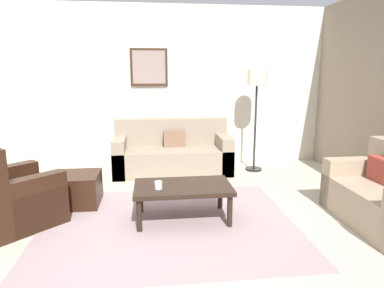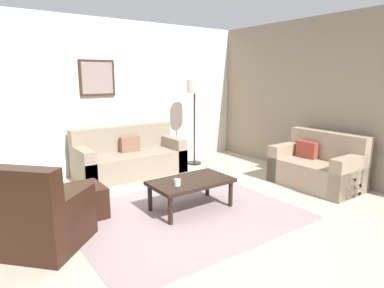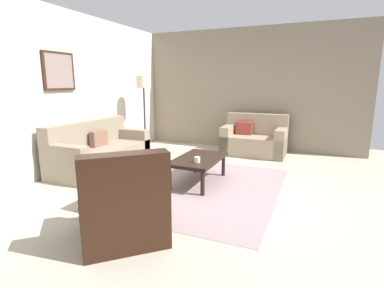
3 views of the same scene
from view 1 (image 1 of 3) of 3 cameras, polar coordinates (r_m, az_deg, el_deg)
The scene contains 10 objects.
ground_plane at distance 3.93m, azimuth -3.94°, elevation -13.20°, with size 8.00×8.00×0.00m, color #B2A893.
rear_partition at distance 6.16m, azimuth -5.39°, elevation 9.43°, with size 6.00×0.12×2.80m, color silver.
area_rug at distance 3.93m, azimuth -3.94°, elevation -13.15°, with size 2.80×2.26×0.01m, color gray.
couch_main at distance 5.84m, azimuth -3.33°, elevation -1.60°, with size 1.93×0.86×0.88m.
armchair_leather at distance 4.25m, azimuth -28.34°, elevation -8.21°, with size 1.13×1.13×0.95m.
ottoman at distance 4.63m, azimuth -18.66°, elevation -7.19°, with size 0.56×0.56×0.40m, color black.
coffee_table at distance 3.91m, azimuth -1.54°, elevation -7.60°, with size 1.10×0.64×0.41m.
cup at distance 3.78m, azimuth -5.65°, elevation -6.87°, with size 0.08×0.08×0.08m, color white.
lamp_standing at distance 5.80m, azimuth 10.78°, elevation 9.21°, with size 0.32×0.32×1.71m.
framed_artwork at distance 6.06m, azimuth -7.21°, elevation 12.64°, with size 0.64×0.04×0.64m.
Camera 1 is at (-0.16, -3.55, 1.67)m, focal length 31.86 mm.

